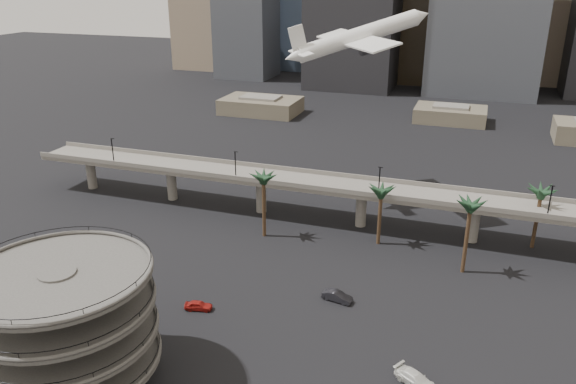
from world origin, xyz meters
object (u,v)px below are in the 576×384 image
(airborne_jet, at_px, (358,37))
(car_c, at_px, (415,379))
(car_a, at_px, (198,305))
(parking_ramp, at_px, (65,318))
(car_b, at_px, (337,296))
(overpass, at_px, (310,186))

(airborne_jet, height_order, car_c, airborne_jet)
(car_a, bearing_deg, parking_ramp, 147.68)
(airborne_jet, xyz_separation_m, car_b, (7.98, -43.75, -35.42))
(airborne_jet, relative_size, car_a, 6.63)
(parking_ramp, height_order, car_c, parking_ramp)
(overpass, xyz_separation_m, car_a, (-6.09, -38.75, -6.61))
(car_c, bearing_deg, car_b, 72.56)
(parking_ramp, distance_m, car_c, 44.17)
(parking_ramp, relative_size, overpass, 0.17)
(overpass, bearing_deg, car_a, -98.93)
(airborne_jet, bearing_deg, car_a, -139.78)
(parking_ramp, bearing_deg, overpass, 77.57)
(overpass, bearing_deg, car_b, -65.03)
(parking_ramp, height_order, car_a, parking_ramp)
(car_b, bearing_deg, car_a, 125.56)
(car_c, bearing_deg, car_a, 109.97)
(car_b, bearing_deg, airborne_jet, 20.14)
(airborne_jet, xyz_separation_m, car_c, (22.24, -59.40, -35.40))
(parking_ramp, bearing_deg, car_a, 71.15)
(airborne_jet, height_order, car_b, airborne_jet)
(car_a, bearing_deg, car_b, -77.72)
(airborne_jet, distance_m, car_a, 65.07)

